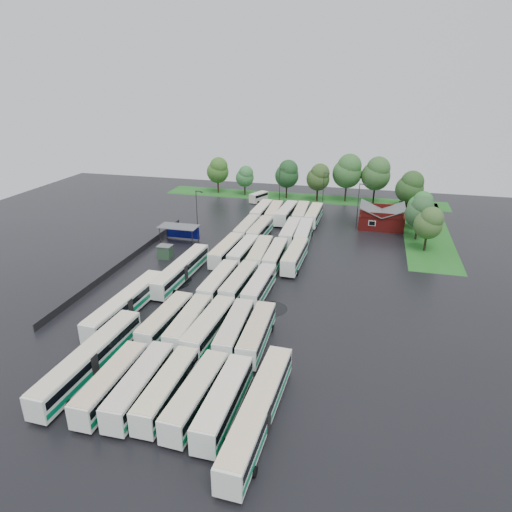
% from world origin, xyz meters
% --- Properties ---
extents(ground, '(160.00, 160.00, 0.00)m').
position_xyz_m(ground, '(0.00, 0.00, 0.00)').
color(ground, black).
rests_on(ground, ground).
extents(brick_building, '(10.07, 8.60, 5.39)m').
position_xyz_m(brick_building, '(24.00, 42.77, 1.87)').
color(brick_building, maroon).
rests_on(brick_building, ground).
extents(wash_shed, '(8.20, 4.20, 3.58)m').
position_xyz_m(wash_shed, '(-17.20, 22.02, 2.99)').
color(wash_shed, '#2D2D30').
rests_on(wash_shed, ground).
extents(utility_hut, '(2.70, 2.20, 2.62)m').
position_xyz_m(utility_hut, '(-16.20, 12.60, 1.32)').
color(utility_hut, '#25402A').
rests_on(utility_hut, ground).
extents(grass_strip_north, '(80.00, 10.00, 0.01)m').
position_xyz_m(grass_strip_north, '(2.00, 64.80, 0.01)').
color(grass_strip_north, '#1A5E1A').
rests_on(grass_strip_north, ground).
extents(grass_strip_east, '(10.00, 50.00, 0.01)m').
position_xyz_m(grass_strip_east, '(34.00, 42.80, 0.01)').
color(grass_strip_east, '#1A5E1A').
rests_on(grass_strip_east, ground).
extents(west_fence, '(0.10, 50.00, 1.20)m').
position_xyz_m(west_fence, '(-22.20, 8.00, 0.60)').
color(west_fence, '#2D2D30').
rests_on(west_fence, ground).
extents(bus_r0c0, '(2.66, 12.24, 3.40)m').
position_xyz_m(bus_r0c0, '(-4.46, -26.33, 1.87)').
color(bus_r0c0, white).
rests_on(bus_r0c0, ground).
extents(bus_r0c1, '(2.90, 12.65, 3.51)m').
position_xyz_m(bus_r0c1, '(-1.21, -25.92, 1.93)').
color(bus_r0c1, white).
rests_on(bus_r0c1, ground).
extents(bus_r0c2, '(2.64, 12.14, 3.38)m').
position_xyz_m(bus_r0c2, '(1.85, -25.73, 1.86)').
color(bus_r0c2, white).
rests_on(bus_r0c2, ground).
extents(bus_r0c3, '(3.20, 12.54, 3.46)m').
position_xyz_m(bus_r0c3, '(5.28, -25.96, 1.90)').
color(bus_r0c3, white).
rests_on(bus_r0c3, ground).
extents(bus_r0c4, '(2.84, 12.68, 3.52)m').
position_xyz_m(bus_r0c4, '(8.43, -26.24, 1.94)').
color(bus_r0c4, white).
rests_on(bus_r0c4, ground).
extents(bus_r1c0, '(3.18, 12.31, 3.39)m').
position_xyz_m(bus_r1c0, '(-4.52, -12.34, 1.87)').
color(bus_r1c0, white).
rests_on(bus_r1c0, ground).
extents(bus_r1c1, '(2.75, 12.12, 3.36)m').
position_xyz_m(bus_r1c1, '(-1.15, -12.28, 1.85)').
color(bus_r1c1, white).
rests_on(bus_r1c1, ground).
extents(bus_r1c2, '(3.29, 12.83, 3.54)m').
position_xyz_m(bus_r1c2, '(1.92, -12.64, 1.95)').
color(bus_r1c2, white).
rests_on(bus_r1c2, ground).
extents(bus_r1c3, '(3.12, 12.39, 3.42)m').
position_xyz_m(bus_r1c3, '(5.33, -12.37, 1.88)').
color(bus_r1c3, white).
rests_on(bus_r1c3, ground).
extents(bus_r1c4, '(2.93, 12.40, 3.43)m').
position_xyz_m(bus_r1c4, '(8.41, -12.50, 1.89)').
color(bus_r1c4, white).
rests_on(bus_r1c4, ground).
extents(bus_r2c1, '(2.94, 12.52, 3.47)m').
position_xyz_m(bus_r2c1, '(-1.35, 0.86, 1.91)').
color(bus_r2c1, white).
rests_on(bus_r2c1, ground).
extents(bus_r2c2, '(3.15, 12.53, 3.46)m').
position_xyz_m(bus_r2c2, '(1.94, 1.53, 1.90)').
color(bus_r2c2, white).
rests_on(bus_r2c2, ground).
extents(bus_r2c3, '(2.87, 12.23, 3.39)m').
position_xyz_m(bus_r2c3, '(5.32, 1.22, 1.86)').
color(bus_r2c3, white).
rests_on(bus_r2c3, ground).
extents(bus_r3c0, '(3.22, 12.73, 3.52)m').
position_xyz_m(bus_r3c0, '(-4.49, 14.71, 1.93)').
color(bus_r3c0, white).
rests_on(bus_r3c0, ground).
extents(bus_r3c1, '(3.02, 12.24, 3.38)m').
position_xyz_m(bus_r3c1, '(-1.23, 15.02, 1.86)').
color(bus_r3c1, white).
rests_on(bus_r3c1, ground).
extents(bus_r3c2, '(3.30, 12.87, 3.55)m').
position_xyz_m(bus_r3c2, '(2.10, 14.53, 1.95)').
color(bus_r3c2, white).
rests_on(bus_r3c2, ground).
extents(bus_r3c3, '(2.81, 12.19, 3.38)m').
position_xyz_m(bus_r3c3, '(5.00, 14.69, 1.86)').
color(bus_r3c3, white).
rests_on(bus_r3c3, ground).
extents(bus_r3c4, '(3.04, 12.79, 3.54)m').
position_xyz_m(bus_r3c4, '(8.59, 15.06, 1.95)').
color(bus_r3c4, white).
rests_on(bus_r3c4, ground).
extents(bus_r4c0, '(2.77, 12.26, 3.40)m').
position_xyz_m(bus_r4c0, '(-4.24, 28.34, 1.87)').
color(bus_r4c0, white).
rests_on(bus_r4c0, ground).
extents(bus_r4c1, '(3.04, 12.47, 3.45)m').
position_xyz_m(bus_r4c1, '(-1.19, 28.11, 1.90)').
color(bus_r4c1, white).
rests_on(bus_r4c1, ground).
extents(bus_r4c3, '(2.92, 12.78, 3.55)m').
position_xyz_m(bus_r4c3, '(5.36, 28.07, 1.95)').
color(bus_r4c3, white).
rests_on(bus_r4c3, ground).
extents(bus_r4c4, '(3.15, 12.86, 3.56)m').
position_xyz_m(bus_r4c4, '(8.24, 28.16, 1.96)').
color(bus_r4c4, white).
rests_on(bus_r4c4, ground).
extents(bus_r5c0, '(2.80, 12.50, 3.47)m').
position_xyz_m(bus_r5c0, '(-4.30, 41.98, 1.91)').
color(bus_r5c0, white).
rests_on(bus_r5c0, ground).
extents(bus_r5c1, '(3.25, 12.51, 3.45)m').
position_xyz_m(bus_r5c1, '(-1.12, 41.69, 1.90)').
color(bus_r5c1, white).
rests_on(bus_r5c1, ground).
extents(bus_r5c2, '(3.28, 12.86, 3.55)m').
position_xyz_m(bus_r5c2, '(1.89, 41.98, 1.95)').
color(bus_r5c2, white).
rests_on(bus_r5c2, ground).
extents(bus_r5c3, '(3.16, 12.85, 3.55)m').
position_xyz_m(bus_r5c3, '(5.33, 42.23, 1.95)').
color(bus_r5c3, white).
rests_on(bus_r5c3, ground).
extents(bus_r5c4, '(2.86, 12.56, 3.49)m').
position_xyz_m(bus_r5c4, '(8.46, 41.96, 1.92)').
color(bus_r5c4, white).
rests_on(bus_r5c4, ground).
extents(artic_bus_west_a, '(3.25, 18.97, 3.51)m').
position_xyz_m(artic_bus_west_a, '(-9.22, -23.11, 1.94)').
color(artic_bus_west_a, white).
rests_on(artic_bus_west_a, ground).
extents(artic_bus_west_b, '(3.21, 18.42, 3.40)m').
position_xyz_m(artic_bus_west_b, '(-9.25, 4.20, 1.89)').
color(artic_bus_west_b, white).
rests_on(artic_bus_west_b, ground).
extents(artic_bus_west_c, '(3.40, 18.57, 3.43)m').
position_xyz_m(artic_bus_west_c, '(-12.15, -9.45, 1.90)').
color(artic_bus_west_c, white).
rests_on(artic_bus_west_c, ground).
extents(artic_bus_east, '(3.34, 19.06, 3.52)m').
position_xyz_m(artic_bus_east, '(12.21, -26.73, 1.95)').
color(artic_bus_east, white).
rests_on(artic_bus_east, ground).
extents(minibus, '(4.35, 6.31, 2.59)m').
position_xyz_m(minibus, '(-8.89, 57.26, 1.44)').
color(minibus, silver).
rests_on(minibus, ground).
extents(tree_north_0, '(6.42, 6.42, 10.63)m').
position_xyz_m(tree_north_0, '(-22.94, 64.29, 6.84)').
color(tree_north_0, '#362114').
rests_on(tree_north_0, ground).
extents(tree_north_1, '(5.22, 5.22, 8.64)m').
position_xyz_m(tree_north_1, '(-14.54, 63.77, 5.56)').
color(tree_north_1, black).
rests_on(tree_north_1, ground).
extents(tree_north_2, '(6.65, 6.65, 11.01)m').
position_xyz_m(tree_north_2, '(-2.03, 63.02, 7.09)').
color(tree_north_2, black).
rests_on(tree_north_2, ground).
extents(tree_north_3, '(6.36, 6.36, 10.54)m').
position_xyz_m(tree_north_3, '(6.86, 62.20, 6.78)').
color(tree_north_3, black).
rests_on(tree_north_3, ground).
extents(tree_north_4, '(7.96, 7.96, 13.18)m').
position_xyz_m(tree_north_4, '(14.50, 64.11, 8.48)').
color(tree_north_4, '#31241A').
rests_on(tree_north_4, ground).
extents(tree_north_5, '(7.72, 7.72, 12.78)m').
position_xyz_m(tree_north_5, '(22.13, 63.94, 8.23)').
color(tree_north_5, black).
rests_on(tree_north_5, ground).
extents(tree_north_6, '(5.18, 5.18, 8.57)m').
position_xyz_m(tree_north_6, '(30.71, 62.37, 5.51)').
color(tree_north_6, black).
rests_on(tree_north_6, ground).
extents(tree_east_0, '(5.58, 5.58, 9.24)m').
position_xyz_m(tree_east_0, '(32.78, 29.19, 5.94)').
color(tree_east_0, black).
rests_on(tree_east_0, ground).
extents(tree_east_1, '(5.84, 5.84, 9.67)m').
position_xyz_m(tree_east_1, '(31.50, 35.82, 6.22)').
color(tree_east_1, black).
rests_on(tree_east_1, ground).
extents(tree_east_2, '(5.45, 5.43, 8.99)m').
position_xyz_m(tree_east_2, '(32.21, 43.11, 5.78)').
color(tree_east_2, black).
rests_on(tree_east_2, ground).
extents(tree_east_3, '(6.83, 6.83, 11.32)m').
position_xyz_m(tree_east_3, '(30.41, 54.09, 7.28)').
color(tree_east_3, black).
rests_on(tree_east_3, ground).
extents(tree_east_4, '(5.25, 5.25, 8.69)m').
position_xyz_m(tree_east_4, '(31.66, 60.06, 5.59)').
color(tree_east_4, black).
rests_on(tree_east_4, ground).
extents(lamp_post_ne, '(1.60, 0.31, 10.38)m').
position_xyz_m(lamp_post_ne, '(18.67, 40.74, 6.03)').
color(lamp_post_ne, '#2D2D30').
rests_on(lamp_post_ne, ground).
extents(lamp_post_nw, '(1.64, 0.32, 10.67)m').
position_xyz_m(lamp_post_nw, '(-13.89, 24.35, 6.20)').
color(lamp_post_nw, '#2D2D30').
rests_on(lamp_post_nw, ground).
extents(lamp_post_back_w, '(1.51, 0.29, 9.81)m').
position_xyz_m(lamp_post_back_w, '(-2.65, 55.98, 5.70)').
color(lamp_post_back_w, '#2D2D30').
rests_on(lamp_post_back_w, ground).
extents(lamp_post_back_e, '(1.51, 0.29, 9.81)m').
position_xyz_m(lamp_post_back_e, '(9.30, 53.87, 5.70)').
color(lamp_post_back_e, '#2D2D30').
rests_on(lamp_post_back_e, ground).
extents(puddle_0, '(5.31, 5.31, 0.01)m').
position_xyz_m(puddle_0, '(-2.39, -20.66, 0.00)').
color(puddle_0, black).
rests_on(puddle_0, ground).
extents(puddle_1, '(3.11, 3.11, 0.01)m').
position_xyz_m(puddle_1, '(8.68, -22.78, 0.00)').
color(puddle_1, black).
rests_on(puddle_1, ground).
extents(puddle_2, '(7.55, 7.55, 0.01)m').
position_xyz_m(puddle_2, '(-10.93, 2.91, 0.00)').
color(puddle_2, black).
rests_on(puddle_2, ground).
extents(puddle_3, '(5.20, 5.20, 0.01)m').
position_xyz_m(puddle_3, '(7.93, -2.26, 0.00)').
color(puddle_3, black).
rests_on(puddle_3, ground).
extents(puddle_4, '(2.71, 2.71, 0.01)m').
position_xyz_m(puddle_4, '(11.69, -15.90, 0.00)').
color(puddle_4, black).
rests_on(puddle_4, ground).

